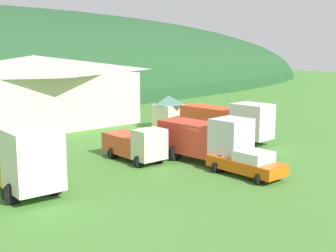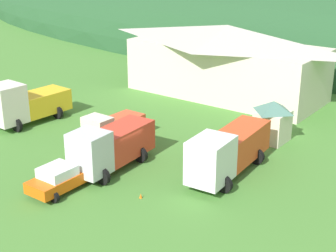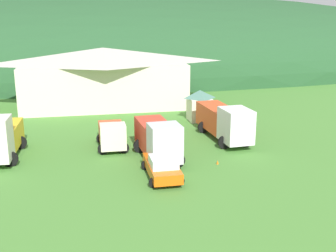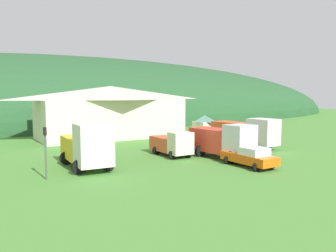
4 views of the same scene
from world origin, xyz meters
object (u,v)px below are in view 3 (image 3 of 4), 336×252
traffic_cone_near_pickup (218,164)px  light_truck_cream (112,134)px  tow_truck_silver (158,138)px  heavy_rig_white (225,121)px  service_pickup_orange (162,167)px  depot_building (104,77)px  play_shed_cream (200,105)px

traffic_cone_near_pickup → light_truck_cream: bearing=143.5°
traffic_cone_near_pickup → tow_truck_silver: bearing=155.6°
heavy_rig_white → tow_truck_silver: bearing=-63.5°
light_truck_cream → heavy_rig_white: bearing=92.5°
light_truck_cream → tow_truck_silver: bearing=42.5°
light_truck_cream → service_pickup_orange: 7.95m
depot_building → light_truck_cream: 16.37m
traffic_cone_near_pickup → service_pickup_orange: bearing=-157.3°
heavy_rig_white → service_pickup_orange: (-7.05, -7.77, -0.92)m
heavy_rig_white → service_pickup_orange: heavy_rig_white is taller
service_pickup_orange → depot_building: bearing=-174.3°
tow_truck_silver → traffic_cone_near_pickup: size_ratio=11.46×
light_truck_cream → play_shed_cream: bearing=128.8°
depot_building → tow_truck_silver: size_ratio=2.95×
play_shed_cream → traffic_cone_near_pickup: (-2.17, -13.09, -1.65)m
depot_building → service_pickup_orange: (2.49, -23.61, -2.74)m
heavy_rig_white → service_pickup_orange: 10.53m
depot_building → light_truck_cream: (-0.36, -16.20, -2.37)m
depot_building → service_pickup_orange: size_ratio=4.11×
service_pickup_orange → light_truck_cream: bearing=-159.3°
tow_truck_silver → heavy_rig_white: 7.74m
play_shed_cream → heavy_rig_white: 7.24m
play_shed_cream → tow_truck_silver: tow_truck_silver is taller
depot_building → play_shed_cream: size_ratio=6.31×
depot_building → play_shed_cream: depot_building is taller
play_shed_cream → service_pickup_orange: (-6.74, -15.00, -0.82)m
depot_building → tow_truck_silver: depot_building is taller
tow_truck_silver → service_pickup_orange: (-0.39, -3.82, -0.89)m
heavy_rig_white → depot_building: bearing=-153.1°
depot_building → tow_truck_silver: (2.88, -19.79, -1.85)m
tow_truck_silver → light_truck_cream: bearing=-142.0°
tow_truck_silver → traffic_cone_near_pickup: bearing=61.5°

